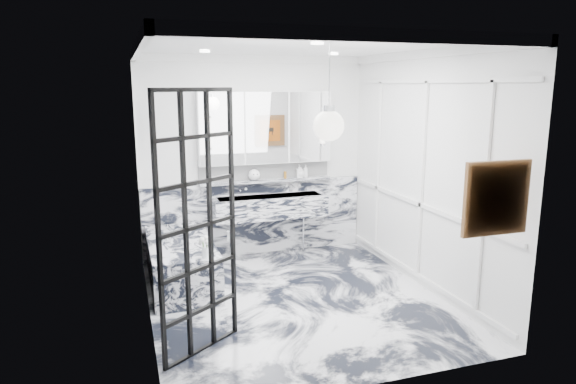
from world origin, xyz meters
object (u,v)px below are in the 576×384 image
object	(u,v)px
crittall_door	(198,226)
mirror_cabinet	(266,128)
bathtub	(181,262)
trough_sink	(270,207)

from	to	relation	value
crittall_door	mirror_cabinet	world-z (taller)	crittall_door
mirror_cabinet	crittall_door	bearing A→B (deg)	-117.83
bathtub	crittall_door	bearing A→B (deg)	-90.20
trough_sink	mirror_cabinet	distance (m)	1.10
mirror_cabinet	bathtub	distance (m)	2.20
crittall_door	mirror_cabinet	xyz separation A→B (m)	(1.33, 2.52, 0.64)
crittall_door	trough_sink	distance (m)	2.74
trough_sink	bathtub	xyz separation A→B (m)	(-1.33, -0.66, -0.45)
crittall_door	bathtub	bearing A→B (deg)	54.51
mirror_cabinet	trough_sink	bearing A→B (deg)	-90.00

